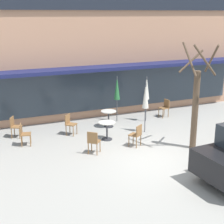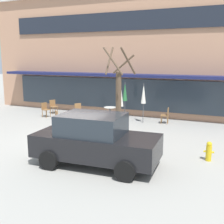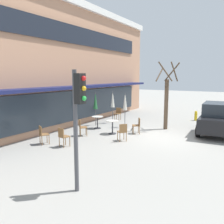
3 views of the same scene
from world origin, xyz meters
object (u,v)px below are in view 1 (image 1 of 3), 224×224
object	(u,v)px
cafe_chair_0	(137,134)
cafe_chair_3	(15,125)
cafe_chair_4	(70,123)
cafe_table_streetside	(109,116)
cafe_table_near_wall	(107,128)
cafe_chair_5	(165,107)
cafe_chair_2	(24,133)
street_tree	(196,102)
patio_umbrella_green_folded	(117,88)
patio_umbrella_cream_folded	(146,96)
patio_umbrella_corner_open	(147,88)
cafe_chair_1	(93,141)

from	to	relation	value
cafe_chair_0	cafe_chair_3	distance (m)	5.16
cafe_chair_4	cafe_table_streetside	bearing A→B (deg)	8.95
cafe_table_near_wall	cafe_chair_5	xyz separation A→B (m)	(3.93, 1.86, 0.01)
cafe_chair_2	street_tree	bearing A→B (deg)	-25.48
patio_umbrella_green_folded	patio_umbrella_cream_folded	distance (m)	1.98
cafe_chair_4	patio_umbrella_corner_open	bearing A→B (deg)	5.74
cafe_chair_2	cafe_chair_3	xyz separation A→B (m)	(-0.19, 1.11, 0.00)
cafe_table_streetside	cafe_chair_5	xyz separation A→B (m)	(3.23, 0.36, 0.01)
patio_umbrella_cream_folded	cafe_chair_2	xyz separation A→B (m)	(-5.16, 0.48, -1.10)
patio_umbrella_green_folded	cafe_chair_2	world-z (taller)	patio_umbrella_green_folded
patio_umbrella_green_folded	cafe_chair_1	distance (m)	4.27
cafe_chair_0	street_tree	distance (m)	2.55
cafe_chair_1	cafe_chair_5	world-z (taller)	same
cafe_table_near_wall	cafe_chair_0	xyz separation A→B (m)	(0.77, -1.17, 0.01)
patio_umbrella_green_folded	cafe_chair_0	size ratio (longest dim) A/B	2.47
patio_umbrella_cream_folded	cafe_chair_4	world-z (taller)	patio_umbrella_cream_folded
cafe_chair_2	cafe_chair_1	bearing A→B (deg)	-40.25
cafe_table_streetside	patio_umbrella_corner_open	distance (m)	2.28
cafe_chair_2	street_tree	xyz separation A→B (m)	(5.99, -2.85, 1.31)
cafe_chair_5	street_tree	distance (m)	4.40
patio_umbrella_green_folded	patio_umbrella_corner_open	size ratio (longest dim) A/B	1.00
patio_umbrella_corner_open	cafe_chair_3	distance (m)	6.26
patio_umbrella_green_folded	cafe_chair_5	distance (m)	2.78
patio_umbrella_green_folded	patio_umbrella_corner_open	xyz separation A→B (m)	(1.30, -0.53, 0.00)
cafe_table_near_wall	cafe_chair_2	bearing A→B (deg)	168.08
cafe_chair_3	cafe_chair_4	size ratio (longest dim) A/B	1.00
cafe_chair_2	cafe_chair_5	distance (m)	7.29
patio_umbrella_green_folded	cafe_chair_0	distance (m)	3.53
cafe_chair_3	cafe_table_streetside	bearing A→B (deg)	-3.97
patio_umbrella_green_folded	patio_umbrella_cream_folded	xyz separation A→B (m)	(0.49, -1.91, 0.00)
cafe_chair_2	cafe_table_streetside	bearing A→B (deg)	11.62
patio_umbrella_corner_open	cafe_chair_1	size ratio (longest dim) A/B	2.47
cafe_chair_0	cafe_chair_2	xyz separation A→B (m)	(-4.04, 1.86, 0.00)
cafe_table_near_wall	patio_umbrella_corner_open	bearing A→B (deg)	30.60
cafe_table_streetside	cafe_chair_1	distance (m)	3.22
cafe_table_near_wall	patio_umbrella_green_folded	world-z (taller)	patio_umbrella_green_folded
patio_umbrella_cream_folded	cafe_chair_3	size ratio (longest dim) A/B	2.47
cafe_table_streetside	street_tree	distance (m)	4.39
cafe_chair_5	cafe_chair_0	bearing A→B (deg)	-136.19
cafe_chair_1	cafe_chair_2	xyz separation A→B (m)	(-2.23, 1.89, 0.00)
cafe_chair_1	patio_umbrella_corner_open	bearing A→B (deg)	36.80
patio_umbrella_corner_open	cafe_chair_0	xyz separation A→B (m)	(-1.93, -2.77, -1.10)
patio_umbrella_green_folded	cafe_chair_0	xyz separation A→B (m)	(-0.63, -3.30, -1.10)
patio_umbrella_corner_open	cafe_table_streetside	bearing A→B (deg)	-177.43
cafe_table_streetside	street_tree	world-z (taller)	street_tree
cafe_chair_0	cafe_chair_3	size ratio (longest dim) A/B	1.00
cafe_chair_0	street_tree	size ratio (longest dim) A/B	0.22
cafe_chair_5	cafe_chair_2	bearing A→B (deg)	-170.74
cafe_table_streetside	patio_umbrella_cream_folded	size ratio (longest dim) A/B	0.35
patio_umbrella_cream_folded	cafe_chair_0	size ratio (longest dim) A/B	2.47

